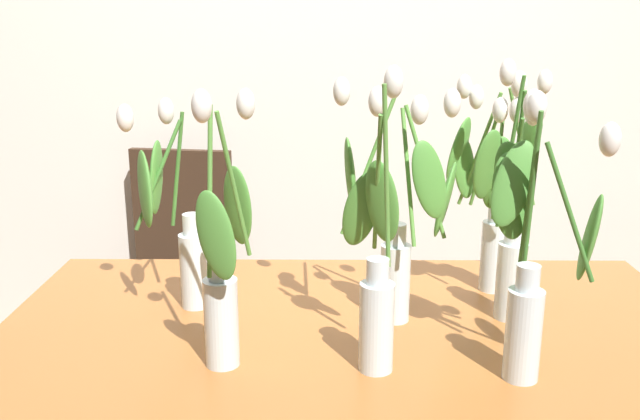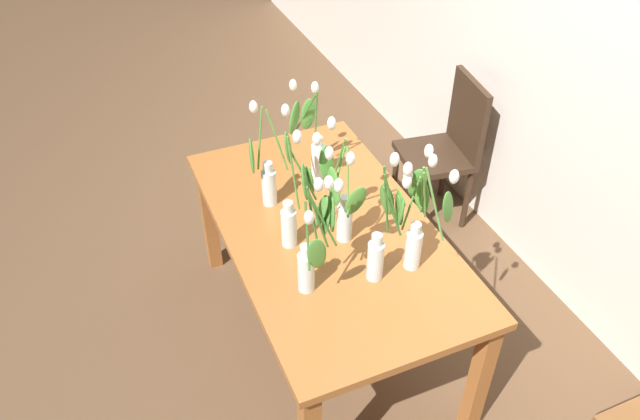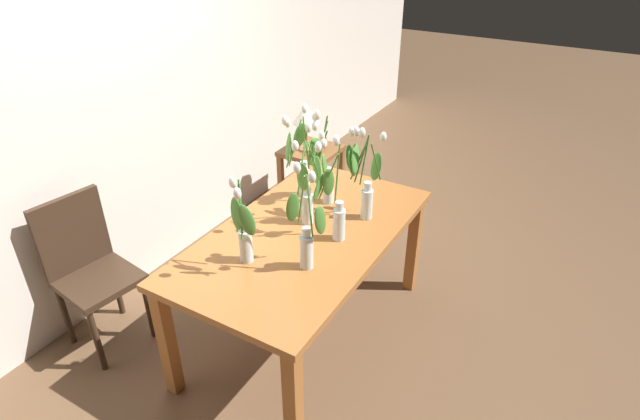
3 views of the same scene
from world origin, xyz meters
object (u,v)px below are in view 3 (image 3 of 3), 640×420
object	(u,v)px
tulip_vase_4	(363,180)
table_lamp	(306,115)
dining_table	(305,246)
side_table	(311,161)
tulip_vase_0	(310,190)
tulip_vase_1	(322,170)
tulip_vase_3	(306,236)
tulip_vase_6	(244,234)
tulip_vase_5	(301,161)
tulip_vase_2	(334,208)
pillar_candle	(323,142)
dining_chair	(88,265)

from	to	relation	value
tulip_vase_4	table_lamp	size ratio (longest dim) A/B	1.37
dining_table	side_table	distance (m)	1.60
tulip_vase_0	dining_table	bearing A→B (deg)	-167.65
tulip_vase_1	tulip_vase_3	world-z (taller)	tulip_vase_1
tulip_vase_6	side_table	distance (m)	1.96
side_table	tulip_vase_3	bearing A→B (deg)	-149.54
tulip_vase_3	tulip_vase_5	xyz separation A→B (m)	(0.61, 0.41, 0.05)
tulip_vase_2	pillar_candle	xyz separation A→B (m)	(1.44, 0.89, -0.34)
tulip_vase_0	side_table	xyz separation A→B (m)	(1.27, 0.76, -0.52)
tulip_vase_5	side_table	world-z (taller)	tulip_vase_5
dining_chair	tulip_vase_0	bearing A→B (deg)	-54.70
tulip_vase_5	pillar_candle	world-z (taller)	tulip_vase_5
tulip_vase_5	tulip_vase_0	bearing A→B (deg)	-139.14
tulip_vase_3	tulip_vase_0	bearing A→B (deg)	28.43
tulip_vase_6	tulip_vase_2	bearing A→B (deg)	-31.09
dining_table	tulip_vase_0	xyz separation A→B (m)	(0.10, 0.02, 0.30)
tulip_vase_3	pillar_candle	bearing A→B (deg)	27.43
pillar_candle	side_table	bearing A→B (deg)	149.46
tulip_vase_4	dining_chair	world-z (taller)	tulip_vase_4
tulip_vase_2	dining_table	bearing A→B (deg)	103.01
tulip_vase_5	table_lamp	size ratio (longest dim) A/B	1.38
tulip_vase_2	side_table	bearing A→B (deg)	35.48
tulip_vase_1	tulip_vase_2	xyz separation A→B (m)	(-0.32, -0.26, -0.03)
tulip_vase_6	dining_table	bearing A→B (deg)	-13.85
tulip_vase_5	tulip_vase_6	bearing A→B (deg)	-169.27
tulip_vase_3	tulip_vase_5	size ratio (longest dim) A/B	1.00
tulip_vase_3	dining_chair	world-z (taller)	tulip_vase_3
dining_table	tulip_vase_3	size ratio (longest dim) A/B	2.91
tulip_vase_1	pillar_candle	world-z (taller)	tulip_vase_1
tulip_vase_2	dining_chair	size ratio (longest dim) A/B	0.63
tulip_vase_4	table_lamp	xyz separation A→B (m)	(1.01, 1.00, -0.12)
dining_table	tulip_vase_6	distance (m)	0.49
tulip_vase_2	table_lamp	xyz separation A→B (m)	(1.29, 0.97, -0.07)
side_table	dining_chair	bearing A→B (deg)	172.00
tulip_vase_6	table_lamp	xyz separation A→B (m)	(1.73, 0.71, -0.06)
dining_table	dining_chair	xyz separation A→B (m)	(-0.64, 1.07, -0.12)
tulip_vase_0	tulip_vase_6	distance (m)	0.51
dining_table	tulip_vase_2	size ratio (longest dim) A/B	2.73
tulip_vase_0	table_lamp	bearing A→B (deg)	32.58
tulip_vase_3	dining_chair	bearing A→B (deg)	106.94
dining_table	tulip_vase_6	xyz separation A→B (m)	(-0.40, 0.10, 0.27)
side_table	tulip_vase_5	bearing A→B (deg)	-151.80
tulip_vase_1	tulip_vase_3	xyz separation A→B (m)	(-0.61, -0.26, -0.03)
tulip_vase_3	side_table	size ratio (longest dim) A/B	1.00
tulip_vase_2	tulip_vase_4	size ratio (longest dim) A/B	1.08
dining_table	tulip_vase_3	world-z (taller)	tulip_vase_3
dining_table	side_table	xyz separation A→B (m)	(1.37, 0.79, -0.22)
dining_chair	pillar_candle	world-z (taller)	dining_chair
dining_table	tulip_vase_3	xyz separation A→B (m)	(-0.26, -0.17, 0.27)
tulip_vase_4	side_table	world-z (taller)	tulip_vase_4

